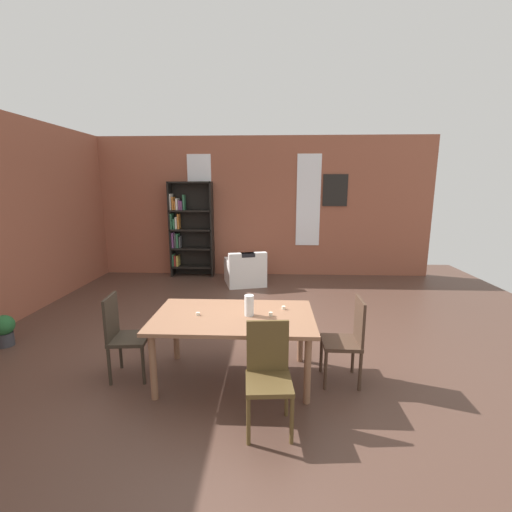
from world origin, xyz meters
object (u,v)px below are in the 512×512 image
(dining_table, at_px, (234,322))
(potted_plant_by_shelf, at_px, (4,329))
(dining_chair_near_right, at_px, (268,372))
(dining_chair_head_left, at_px, (123,334))
(bookshelf_tall, at_px, (189,228))
(armchair_white, at_px, (245,272))
(dining_chair_head_right, at_px, (348,337))
(vase_on_table, at_px, (249,305))

(dining_table, distance_m, potted_plant_by_shelf, 3.26)
(dining_chair_near_right, height_order, dining_chair_head_left, same)
(dining_chair_near_right, xyz_separation_m, bookshelf_tall, (-1.92, 5.22, 0.62))
(dining_table, relative_size, bookshelf_tall, 0.79)
(bookshelf_tall, height_order, armchair_white, bookshelf_tall)
(dining_table, bearing_deg, dining_chair_near_right, -62.83)
(dining_chair_head_left, xyz_separation_m, dining_chair_head_right, (2.48, 0.01, 0.00))
(vase_on_table, xyz_separation_m, dining_chair_head_left, (-1.41, -0.01, -0.35))
(dining_chair_near_right, bearing_deg, bookshelf_tall, 110.17)
(bookshelf_tall, bearing_deg, dining_chair_head_left, -86.25)
(dining_chair_near_right, relative_size, potted_plant_by_shelf, 2.21)
(dining_chair_head_right, bearing_deg, armchair_white, 110.33)
(dining_table, xyz_separation_m, armchair_white, (-0.16, 3.76, -0.39))
(dining_table, xyz_separation_m, potted_plant_by_shelf, (-3.17, 0.66, -0.43))
(potted_plant_by_shelf, bearing_deg, dining_table, -11.82)
(vase_on_table, distance_m, armchair_white, 3.82)
(vase_on_table, xyz_separation_m, potted_plant_by_shelf, (-3.33, 0.66, -0.62))
(bookshelf_tall, distance_m, potted_plant_by_shelf, 4.24)
(armchair_white, height_order, potted_plant_by_shelf, armchair_white)
(dining_table, xyz_separation_m, dining_chair_near_right, (0.38, -0.75, -0.15))
(bookshelf_tall, bearing_deg, potted_plant_by_shelf, -113.19)
(bookshelf_tall, bearing_deg, dining_table, -71.08)
(vase_on_table, distance_m, dining_chair_head_left, 1.45)
(dining_table, distance_m, dining_chair_head_right, 1.25)
(vase_on_table, distance_m, potted_plant_by_shelf, 3.46)
(dining_chair_head_right, bearing_deg, potted_plant_by_shelf, 171.43)
(dining_chair_head_left, bearing_deg, dining_table, 0.31)
(dining_table, relative_size, potted_plant_by_shelf, 4.04)
(armchair_white, bearing_deg, dining_chair_head_left, -106.04)
(bookshelf_tall, bearing_deg, dining_chair_head_right, -58.21)
(bookshelf_tall, xyz_separation_m, potted_plant_by_shelf, (-1.63, -3.81, -0.90))
(dining_table, relative_size, dining_chair_head_right, 1.82)
(vase_on_table, distance_m, dining_chair_head_right, 1.13)
(dining_chair_near_right, distance_m, bookshelf_tall, 5.60)
(dining_chair_near_right, height_order, dining_chair_head_right, same)
(vase_on_table, bearing_deg, dining_chair_head_left, -179.73)
(dining_chair_head_right, bearing_deg, vase_on_table, 179.94)
(armchair_white, bearing_deg, bookshelf_tall, 152.82)
(dining_chair_near_right, bearing_deg, dining_table, 117.17)
(vase_on_table, bearing_deg, dining_chair_head_right, -0.06)
(dining_chair_head_left, height_order, potted_plant_by_shelf, dining_chair_head_left)
(dining_chair_head_right, relative_size, armchair_white, 0.96)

